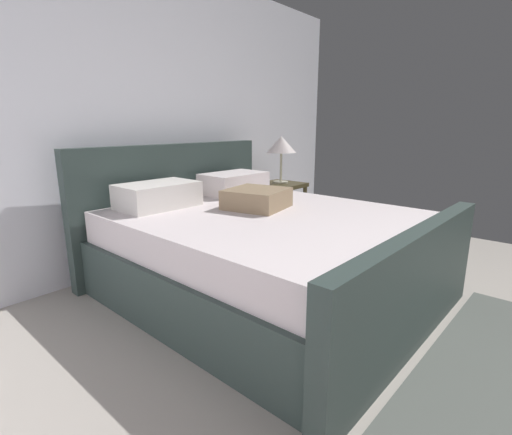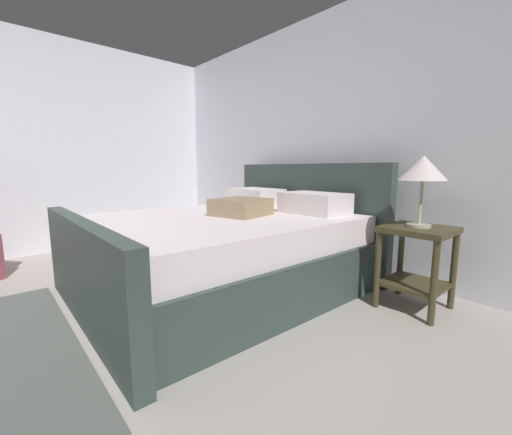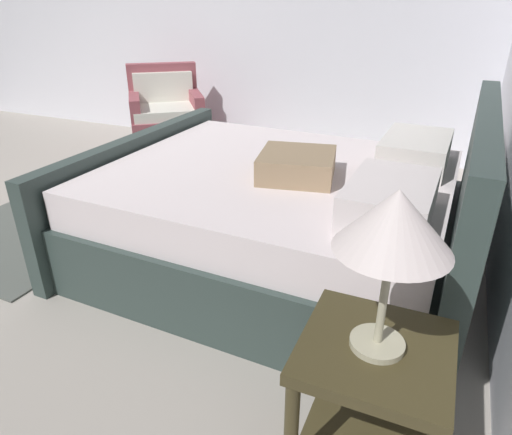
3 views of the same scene
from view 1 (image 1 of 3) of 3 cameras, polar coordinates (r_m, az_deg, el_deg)
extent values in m
cube|color=white|center=(3.60, -14.06, 14.30)|extent=(5.07, 0.12, 2.54)
cube|color=#32413D|center=(2.76, 1.41, -7.76)|extent=(1.82, 2.03, 0.40)
cube|color=#32413D|center=(3.41, -11.96, 1.89)|extent=(1.88, 0.16, 1.06)
cube|color=#32413D|center=(2.23, 22.50, -10.29)|extent=(1.88, 0.16, 0.69)
cube|color=white|center=(2.66, 1.45, -1.55)|extent=(1.73, 1.97, 0.22)
cube|color=white|center=(2.89, -14.55, 3.28)|extent=(0.57, 0.38, 0.18)
cube|color=white|center=(3.38, -3.35, 5.20)|extent=(0.57, 0.38, 0.18)
cube|color=#987D5D|center=(2.77, 0.12, 2.89)|extent=(0.47, 0.47, 0.14)
cube|color=#3F361E|center=(4.10, 3.73, 4.90)|extent=(0.44, 0.44, 0.04)
cube|color=#3F361E|center=(4.18, 3.64, -0.51)|extent=(0.40, 0.40, 0.02)
cylinder|color=#3F361E|center=(3.90, 4.24, -0.07)|extent=(0.04, 0.04, 0.56)
cylinder|color=#3F361E|center=(4.21, 7.29, 0.89)|extent=(0.04, 0.04, 0.56)
cylinder|color=#3F361E|center=(4.13, -0.02, 0.75)|extent=(0.04, 0.04, 0.56)
cylinder|color=#3F361E|center=(4.42, 3.16, 1.61)|extent=(0.04, 0.04, 0.56)
cylinder|color=#B7B293|center=(4.10, 3.74, 5.32)|extent=(0.16, 0.16, 0.02)
cylinder|color=#B7B293|center=(4.08, 3.77, 7.59)|extent=(0.02, 0.02, 0.31)
cone|color=silver|center=(4.06, 3.83, 10.94)|extent=(0.31, 0.31, 0.17)
camera|label=2|loc=(4.15, 39.73, 7.78)|focal=22.51mm
camera|label=3|loc=(5.03, 10.82, 17.12)|focal=31.92mm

